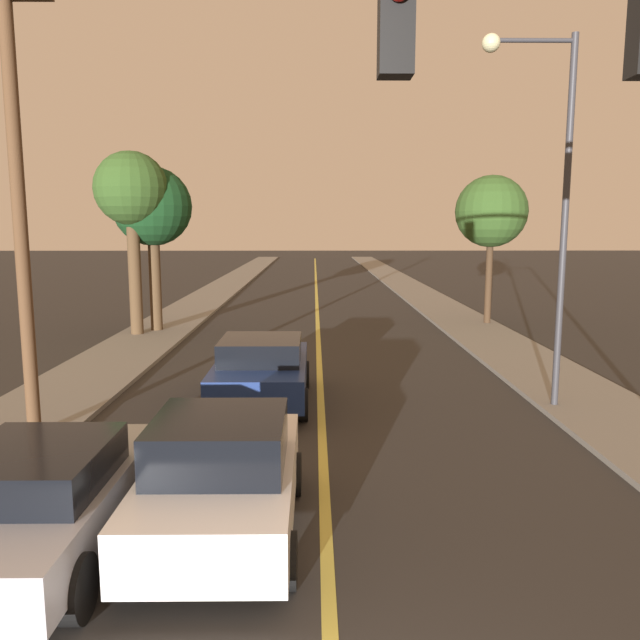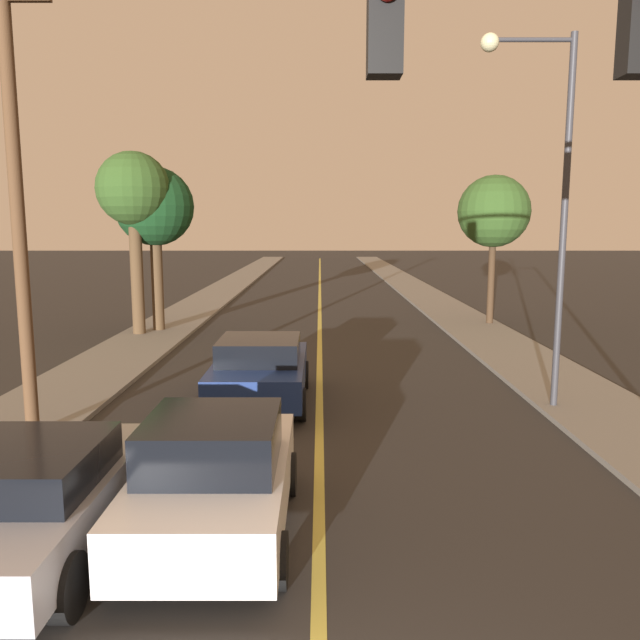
{
  "view_description": "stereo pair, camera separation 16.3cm",
  "coord_description": "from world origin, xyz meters",
  "px_view_note": "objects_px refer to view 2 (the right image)",
  "views": [
    {
      "loc": [
        -0.15,
        -2.84,
        3.86
      ],
      "look_at": [
        0.0,
        12.26,
        1.6
      ],
      "focal_mm": 35.0,
      "sensor_mm": 36.0,
      "label": 1
    },
    {
      "loc": [
        0.01,
        -2.84,
        3.86
      ],
      "look_at": [
        0.0,
        12.26,
        1.6
      ],
      "focal_mm": 35.0,
      "sensor_mm": 36.0,
      "label": 2
    }
  ],
  "objects_px": {
    "tree_left_near": "(134,193)",
    "tree_right_near": "(494,212)",
    "tree_left_far": "(155,208)",
    "car_near_lane_second": "(261,369)",
    "car_outer_lane_front": "(36,496)",
    "car_near_lane_front": "(216,476)",
    "utility_pole_left": "(17,200)",
    "streetlamp_right": "(546,174)"
  },
  "relations": [
    {
      "from": "tree_left_near",
      "to": "tree_right_near",
      "type": "bearing_deg",
      "value": 10.42
    },
    {
      "from": "tree_left_far",
      "to": "car_near_lane_second",
      "type": "bearing_deg",
      "value": -63.6
    },
    {
      "from": "car_outer_lane_front",
      "to": "car_near_lane_front",
      "type": "bearing_deg",
      "value": 12.56
    },
    {
      "from": "utility_pole_left",
      "to": "car_near_lane_second",
      "type": "bearing_deg",
      "value": 31.31
    },
    {
      "from": "streetlamp_right",
      "to": "tree_left_far",
      "type": "height_order",
      "value": "streetlamp_right"
    },
    {
      "from": "streetlamp_right",
      "to": "tree_left_far",
      "type": "xyz_separation_m",
      "value": [
        -10.48,
        9.83,
        -0.39
      ]
    },
    {
      "from": "streetlamp_right",
      "to": "tree_left_far",
      "type": "distance_m",
      "value": 14.37
    },
    {
      "from": "car_near_lane_front",
      "to": "tree_right_near",
      "type": "distance_m",
      "value": 18.97
    },
    {
      "from": "tree_left_near",
      "to": "tree_left_far",
      "type": "bearing_deg",
      "value": 60.45
    },
    {
      "from": "streetlamp_right",
      "to": "tree_left_near",
      "type": "xyz_separation_m",
      "value": [
        -10.96,
        8.98,
        0.12
      ]
    },
    {
      "from": "utility_pole_left",
      "to": "tree_left_near",
      "type": "distance_m",
      "value": 10.95
    },
    {
      "from": "car_near_lane_front",
      "to": "tree_right_near",
      "type": "height_order",
      "value": "tree_right_near"
    },
    {
      "from": "car_outer_lane_front",
      "to": "tree_left_far",
      "type": "distance_m",
      "value": 16.37
    },
    {
      "from": "tree_left_near",
      "to": "tree_left_far",
      "type": "distance_m",
      "value": 1.1
    },
    {
      "from": "car_near_lane_front",
      "to": "utility_pole_left",
      "type": "xyz_separation_m",
      "value": [
        -3.93,
        3.55,
        3.53
      ]
    },
    {
      "from": "utility_pole_left",
      "to": "tree_right_near",
      "type": "xyz_separation_m",
      "value": [
        11.91,
        13.27,
        0.1
      ]
    },
    {
      "from": "car_near_lane_front",
      "to": "streetlamp_right",
      "type": "height_order",
      "value": "streetlamp_right"
    },
    {
      "from": "tree_right_near",
      "to": "utility_pole_left",
      "type": "bearing_deg",
      "value": -131.91
    },
    {
      "from": "utility_pole_left",
      "to": "tree_left_far",
      "type": "relative_size",
      "value": 1.38
    },
    {
      "from": "car_near_lane_second",
      "to": "tree_left_far",
      "type": "height_order",
      "value": "tree_left_far"
    },
    {
      "from": "car_near_lane_second",
      "to": "utility_pole_left",
      "type": "bearing_deg",
      "value": -148.69
    },
    {
      "from": "car_near_lane_front",
      "to": "car_near_lane_second",
      "type": "bearing_deg",
      "value": 90.0
    },
    {
      "from": "car_near_lane_front",
      "to": "streetlamp_right",
      "type": "distance_m",
      "value": 8.98
    },
    {
      "from": "tree_left_near",
      "to": "utility_pole_left",
      "type": "bearing_deg",
      "value": -83.83
    },
    {
      "from": "car_near_lane_second",
      "to": "streetlamp_right",
      "type": "distance_m",
      "value": 7.18
    },
    {
      "from": "streetlamp_right",
      "to": "car_near_lane_second",
      "type": "bearing_deg",
      "value": 175.05
    },
    {
      "from": "car_near_lane_front",
      "to": "utility_pole_left",
      "type": "distance_m",
      "value": 6.37
    },
    {
      "from": "car_near_lane_front",
      "to": "streetlamp_right",
      "type": "bearing_deg",
      "value": 42.91
    },
    {
      "from": "car_outer_lane_front",
      "to": "tree_left_near",
      "type": "xyz_separation_m",
      "value": [
        -3.07,
        14.87,
        4.29
      ]
    },
    {
      "from": "car_near_lane_second",
      "to": "tree_right_near",
      "type": "bearing_deg",
      "value": 53.75
    },
    {
      "from": "car_near_lane_second",
      "to": "tree_right_near",
      "type": "relative_size",
      "value": 0.72
    },
    {
      "from": "car_near_lane_second",
      "to": "car_outer_lane_front",
      "type": "relative_size",
      "value": 0.99
    },
    {
      "from": "tree_left_far",
      "to": "tree_right_near",
      "type": "height_order",
      "value": "tree_left_far"
    },
    {
      "from": "car_near_lane_front",
      "to": "tree_right_near",
      "type": "relative_size",
      "value": 0.67
    },
    {
      "from": "car_outer_lane_front",
      "to": "tree_right_near",
      "type": "bearing_deg",
      "value": 59.9
    },
    {
      "from": "car_near_lane_second",
      "to": "tree_right_near",
      "type": "xyz_separation_m",
      "value": [
        7.97,
        10.87,
        3.65
      ]
    },
    {
      "from": "car_near_lane_second",
      "to": "tree_left_near",
      "type": "relative_size",
      "value": 0.65
    },
    {
      "from": "utility_pole_left",
      "to": "tree_right_near",
      "type": "height_order",
      "value": "utility_pole_left"
    },
    {
      "from": "tree_left_near",
      "to": "car_near_lane_front",
      "type": "bearing_deg",
      "value": -70.49
    },
    {
      "from": "car_outer_lane_front",
      "to": "streetlamp_right",
      "type": "bearing_deg",
      "value": 36.76
    },
    {
      "from": "car_near_lane_front",
      "to": "tree_left_near",
      "type": "xyz_separation_m",
      "value": [
        -5.11,
        14.41,
        4.24
      ]
    },
    {
      "from": "car_outer_lane_front",
      "to": "tree_right_near",
      "type": "relative_size",
      "value": 0.73
    }
  ]
}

